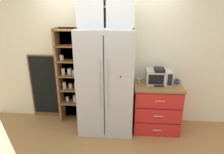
{
  "coord_description": "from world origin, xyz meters",
  "views": [
    {
      "loc": [
        0.37,
        -3.23,
        2.13
      ],
      "look_at": [
        0.1,
        -0.01,
        1.02
      ],
      "focal_mm": 31.01,
      "sensor_mm": 36.0,
      "label": 1
    }
  ],
  "objects_px": {
    "mug_navy": "(177,81)",
    "chalkboard_menu": "(45,86)",
    "microwave": "(158,77)",
    "bottle_amber": "(158,76)",
    "mug_sage": "(139,81)",
    "refrigerator": "(106,82)",
    "coffee_maker": "(159,76)",
    "bottle_green": "(158,77)"
  },
  "relations": [
    {
      "from": "mug_navy",
      "to": "chalkboard_menu",
      "type": "height_order",
      "value": "chalkboard_menu"
    },
    {
      "from": "microwave",
      "to": "bottle_amber",
      "type": "xyz_separation_m",
      "value": [
        -0.0,
        0.02,
        -0.0
      ]
    },
    {
      "from": "mug_sage",
      "to": "mug_navy",
      "type": "bearing_deg",
      "value": -0.72
    },
    {
      "from": "refrigerator",
      "to": "mug_sage",
      "type": "height_order",
      "value": "refrigerator"
    },
    {
      "from": "refrigerator",
      "to": "mug_navy",
      "type": "height_order",
      "value": "refrigerator"
    },
    {
      "from": "refrigerator",
      "to": "chalkboard_menu",
      "type": "xyz_separation_m",
      "value": [
        -1.3,
        0.33,
        -0.27
      ]
    },
    {
      "from": "refrigerator",
      "to": "microwave",
      "type": "xyz_separation_m",
      "value": [
        0.92,
        0.1,
        0.09
      ]
    },
    {
      "from": "coffee_maker",
      "to": "mug_navy",
      "type": "relative_size",
      "value": 2.83
    },
    {
      "from": "microwave",
      "to": "chalkboard_menu",
      "type": "xyz_separation_m",
      "value": [
        -2.22,
        0.23,
        -0.35
      ]
    },
    {
      "from": "mug_sage",
      "to": "bottle_green",
      "type": "bearing_deg",
      "value": -7.27
    },
    {
      "from": "bottle_amber",
      "to": "chalkboard_menu",
      "type": "xyz_separation_m",
      "value": [
        -2.22,
        0.21,
        -0.35
      ]
    },
    {
      "from": "mug_navy",
      "to": "bottle_green",
      "type": "distance_m",
      "value": 0.35
    },
    {
      "from": "refrigerator",
      "to": "mug_sage",
      "type": "distance_m",
      "value": 0.6
    },
    {
      "from": "chalkboard_menu",
      "to": "bottle_amber",
      "type": "bearing_deg",
      "value": -5.3
    },
    {
      "from": "mug_navy",
      "to": "chalkboard_menu",
      "type": "relative_size",
      "value": 0.08
    },
    {
      "from": "bottle_green",
      "to": "coffee_maker",
      "type": "bearing_deg",
      "value": -90.0
    },
    {
      "from": "refrigerator",
      "to": "coffee_maker",
      "type": "relative_size",
      "value": 5.99
    },
    {
      "from": "bottle_green",
      "to": "bottle_amber",
      "type": "distance_m",
      "value": 0.05
    },
    {
      "from": "bottle_green",
      "to": "mug_navy",
      "type": "bearing_deg",
      "value": 5.82
    },
    {
      "from": "mug_navy",
      "to": "bottle_green",
      "type": "height_order",
      "value": "bottle_green"
    },
    {
      "from": "coffee_maker",
      "to": "bottle_green",
      "type": "relative_size",
      "value": 1.04
    },
    {
      "from": "coffee_maker",
      "to": "mug_navy",
      "type": "xyz_separation_m",
      "value": [
        0.34,
        0.05,
        -0.11
      ]
    },
    {
      "from": "refrigerator",
      "to": "bottle_amber",
      "type": "xyz_separation_m",
      "value": [
        0.92,
        0.13,
        0.09
      ]
    },
    {
      "from": "chalkboard_menu",
      "to": "coffee_maker",
      "type": "bearing_deg",
      "value": -6.96
    },
    {
      "from": "bottle_green",
      "to": "bottle_amber",
      "type": "bearing_deg",
      "value": 90.0
    },
    {
      "from": "refrigerator",
      "to": "bottle_amber",
      "type": "distance_m",
      "value": 0.93
    },
    {
      "from": "coffee_maker",
      "to": "mug_sage",
      "type": "height_order",
      "value": "coffee_maker"
    },
    {
      "from": "refrigerator",
      "to": "chalkboard_menu",
      "type": "bearing_deg",
      "value": 165.64
    },
    {
      "from": "microwave",
      "to": "bottle_amber",
      "type": "distance_m",
      "value": 0.02
    },
    {
      "from": "microwave",
      "to": "mug_navy",
      "type": "distance_m",
      "value": 0.34
    },
    {
      "from": "bottle_green",
      "to": "bottle_amber",
      "type": "height_order",
      "value": "bottle_green"
    },
    {
      "from": "coffee_maker",
      "to": "bottle_amber",
      "type": "relative_size",
      "value": 1.06
    },
    {
      "from": "bottle_green",
      "to": "microwave",
      "type": "bearing_deg",
      "value": 81.49
    },
    {
      "from": "mug_navy",
      "to": "chalkboard_menu",
      "type": "xyz_separation_m",
      "value": [
        -2.56,
        0.22,
        -0.27
      ]
    },
    {
      "from": "bottle_green",
      "to": "chalkboard_menu",
      "type": "bearing_deg",
      "value": 173.39
    },
    {
      "from": "microwave",
      "to": "bottle_green",
      "type": "bearing_deg",
      "value": -98.51
    },
    {
      "from": "bottle_amber",
      "to": "refrigerator",
      "type": "bearing_deg",
      "value": -172.13
    },
    {
      "from": "mug_navy",
      "to": "bottle_green",
      "type": "relative_size",
      "value": 0.37
    },
    {
      "from": "mug_navy",
      "to": "refrigerator",
      "type": "bearing_deg",
      "value": -175.0
    },
    {
      "from": "bottle_amber",
      "to": "chalkboard_menu",
      "type": "height_order",
      "value": "chalkboard_menu"
    },
    {
      "from": "mug_sage",
      "to": "bottle_amber",
      "type": "xyz_separation_m",
      "value": [
        0.34,
        0.01,
        0.09
      ]
    },
    {
      "from": "bottle_green",
      "to": "bottle_amber",
      "type": "relative_size",
      "value": 1.02
    }
  ]
}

